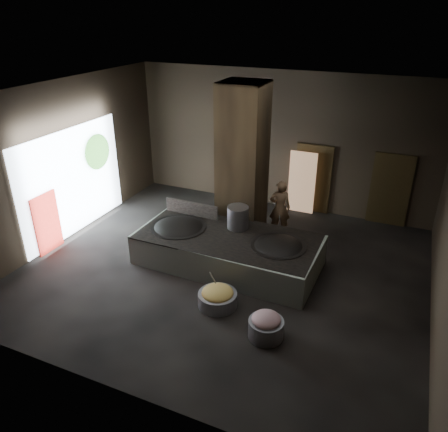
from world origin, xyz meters
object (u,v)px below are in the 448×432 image
at_px(stock_pot, 238,218).
at_px(veg_basin, 218,299).
at_px(cook, 280,208).
at_px(meat_basin, 266,329).
at_px(wok_left, 179,229).
at_px(hearth_platform, 228,250).
at_px(wok_right, 278,248).

xyz_separation_m(stock_pot, veg_basin, (0.45, -2.33, -0.96)).
height_order(cook, meat_basin, cook).
relative_size(stock_pot, veg_basin, 0.69).
height_order(wok_left, cook, cook).
height_order(hearth_platform, meat_basin, hearth_platform).
xyz_separation_m(wok_right, meat_basin, (0.51, -2.39, -0.55)).
xyz_separation_m(wok_left, meat_basin, (3.31, -2.29, -0.55)).
height_order(stock_pot, meat_basin, stock_pot).
xyz_separation_m(stock_pot, meat_basin, (1.81, -2.89, -0.93)).
height_order(wok_right, veg_basin, wok_right).
xyz_separation_m(hearth_platform, veg_basin, (0.50, -1.78, -0.25)).
relative_size(wok_right, cook, 0.82).
height_order(hearth_platform, cook, cook).
height_order(wok_left, meat_basin, wok_left).
xyz_separation_m(wok_left, veg_basin, (1.95, -1.73, -0.58)).
xyz_separation_m(veg_basin, meat_basin, (1.36, -0.56, 0.04)).
distance_m(hearth_platform, veg_basin, 1.86).
relative_size(hearth_platform, cook, 2.78).
height_order(wok_right, stock_pot, stock_pot).
bearing_deg(meat_basin, stock_pot, 122.04).
distance_m(wok_right, stock_pot, 1.44).
relative_size(wok_left, veg_basin, 1.66).
bearing_deg(wok_left, cook, 45.34).
relative_size(wok_left, cook, 0.88).
bearing_deg(veg_basin, cook, 86.48).
bearing_deg(wok_left, hearth_platform, 1.97).
bearing_deg(wok_right, wok_left, -177.95).
relative_size(wok_left, stock_pot, 2.42).
relative_size(hearth_platform, wok_right, 3.41).
distance_m(hearth_platform, cook, 2.33).
bearing_deg(hearth_platform, stock_pot, 86.17).
distance_m(cook, meat_basin, 4.69).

